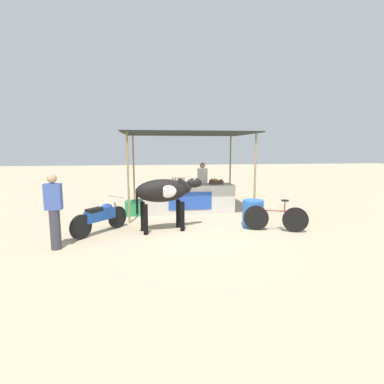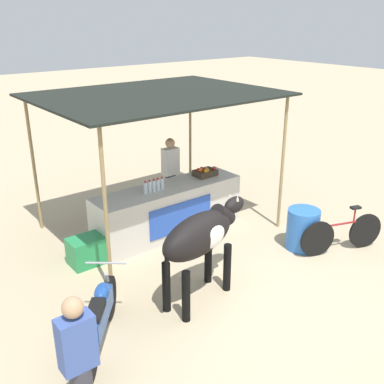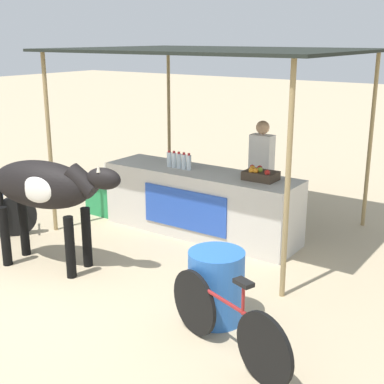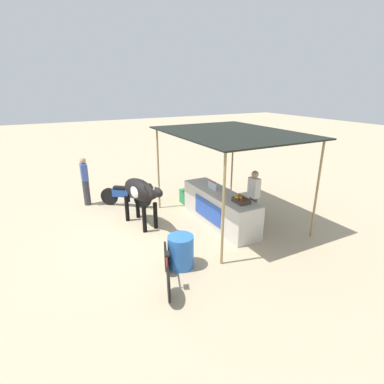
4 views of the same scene
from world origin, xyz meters
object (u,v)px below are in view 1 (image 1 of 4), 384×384
at_px(cooler_box, 135,208).
at_px(motorcycle_parked, 101,217).
at_px(vendor_behind_counter, 202,185).
at_px(cow, 165,192).
at_px(fruit_crate, 216,182).
at_px(bicycle_leaning, 276,218).
at_px(stall_counter, 189,199).
at_px(passerby_on_street, 54,211).
at_px(water_barrel, 253,213).

height_order(cooler_box, motorcycle_parked, motorcycle_parked).
bearing_deg(vendor_behind_counter, cow, -117.72).
height_order(fruit_crate, bicycle_leaning, fruit_crate).
distance_m(vendor_behind_counter, motorcycle_parked, 4.24).
xyz_separation_m(stall_counter, passerby_on_street, (-3.31, -3.22, 0.37)).
distance_m(water_barrel, cow, 2.53).
relative_size(fruit_crate, water_barrel, 0.59).
distance_m(stall_counter, bicycle_leaning, 3.22).
height_order(stall_counter, bicycle_leaning, stall_counter).
height_order(cooler_box, cow, cow).
bearing_deg(cooler_box, fruit_crate, 3.02).
relative_size(stall_counter, cooler_box, 5.00).
xyz_separation_m(stall_counter, cooler_box, (-1.78, -0.10, -0.24)).
bearing_deg(bicycle_leaning, passerby_on_street, -172.59).
bearing_deg(vendor_behind_counter, water_barrel, -70.95).
xyz_separation_m(cooler_box, bicycle_leaning, (3.77, -2.43, 0.11)).
xyz_separation_m(water_barrel, motorcycle_parked, (-4.09, -0.07, 0.05)).
bearing_deg(water_barrel, cooler_box, 150.21).
relative_size(cooler_box, bicycle_leaning, 0.38).
height_order(cooler_box, bicycle_leaning, bicycle_leaning).
distance_m(vendor_behind_counter, cow, 3.21).
relative_size(fruit_crate, passerby_on_street, 0.27).
bearing_deg(cow, motorcycle_parked, 179.61).
bearing_deg(water_barrel, stall_counter, 127.70).
height_order(water_barrel, cow, cow).
distance_m(vendor_behind_counter, water_barrel, 2.95).
bearing_deg(water_barrel, vendor_behind_counter, 109.05).
xyz_separation_m(fruit_crate, cooler_box, (-2.73, -0.14, -0.79)).
distance_m(stall_counter, water_barrel, 2.53).
bearing_deg(cooler_box, motorcycle_parked, -111.04).
height_order(fruit_crate, cow, cow).
distance_m(stall_counter, cow, 2.33).
xyz_separation_m(fruit_crate, motorcycle_parked, (-3.49, -2.12, -0.61)).
height_order(vendor_behind_counter, motorcycle_parked, vendor_behind_counter).
bearing_deg(cow, passerby_on_street, -154.83).
relative_size(cooler_box, cow, 0.32).
relative_size(water_barrel, passerby_on_street, 0.46).
distance_m(cow, motorcycle_parked, 1.76).
distance_m(water_barrel, passerby_on_street, 5.03).
bearing_deg(vendor_behind_counter, cooler_box, -160.33).
xyz_separation_m(stall_counter, vendor_behind_counter, (0.60, 0.75, 0.37)).
xyz_separation_m(vendor_behind_counter, cow, (-1.49, -2.83, 0.18)).
relative_size(fruit_crate, bicycle_leaning, 0.28).
relative_size(stall_counter, water_barrel, 3.99).
xyz_separation_m(cooler_box, motorcycle_parked, (-0.76, -1.97, 0.19)).
distance_m(stall_counter, passerby_on_street, 4.63).
xyz_separation_m(stall_counter, bicycle_leaning, (1.99, -2.53, -0.13)).
bearing_deg(bicycle_leaning, stall_counter, 128.25).
bearing_deg(cow, bicycle_leaning, -8.80).
bearing_deg(fruit_crate, water_barrel, -73.63).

